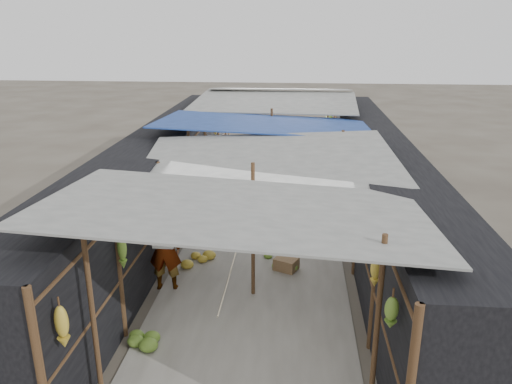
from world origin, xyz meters
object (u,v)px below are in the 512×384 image
(crate_near, at_px, (286,264))
(shopper_blue, at_px, (239,178))
(vendor_elderly, at_px, (165,248))
(vendor_seated, at_px, (324,225))
(black_basin, at_px, (323,170))

(crate_near, relative_size, shopper_blue, 0.28)
(crate_near, distance_m, shopper_blue, 4.17)
(vendor_elderly, relative_size, vendor_seated, 2.22)
(black_basin, relative_size, vendor_seated, 0.79)
(shopper_blue, bearing_deg, vendor_seated, -63.15)
(crate_near, height_order, shopper_blue, shopper_blue)
(vendor_elderly, height_order, shopper_blue, vendor_elderly)
(black_basin, bearing_deg, vendor_seated, -92.06)
(black_basin, height_order, vendor_elderly, vendor_elderly)
(vendor_elderly, distance_m, vendor_seated, 4.10)
(crate_near, height_order, vendor_seated, vendor_seated)
(vendor_elderly, height_order, vendor_seated, vendor_elderly)
(crate_near, distance_m, vendor_seated, 1.85)
(vendor_seated, bearing_deg, shopper_blue, -156.91)
(black_basin, distance_m, shopper_blue, 4.46)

